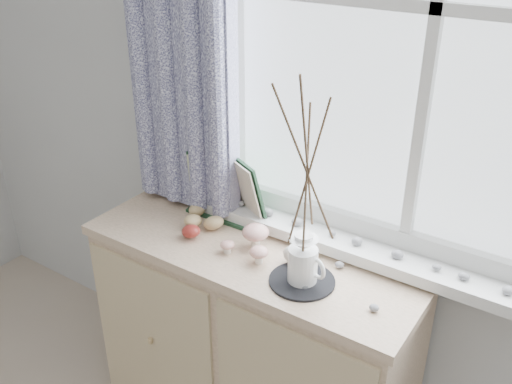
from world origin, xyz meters
TOP-DOWN VIEW (x-y plane):
  - sideboard at (-0.15, 1.75)m, footprint 1.20×0.45m
  - botanical_book at (-0.34, 1.84)m, footprint 0.38×0.14m
  - toadstool_cluster at (-0.13, 1.74)m, footprint 0.18×0.15m
  - wooden_eggs at (-0.38, 1.76)m, footprint 0.17×0.18m
  - songbird_figurine at (0.03, 1.75)m, footprint 0.15×0.07m
  - crocheted_doily at (0.09, 1.68)m, footprint 0.21×0.21m
  - twig_pitcher at (0.09, 1.68)m, footprint 0.32×0.32m
  - sideboard_pebbles at (0.20, 1.71)m, footprint 0.25×0.19m

SIDE VIEW (x-z plane):
  - sideboard at x=-0.15m, z-range 0.00..0.85m
  - crocheted_doily at x=0.09m, z-range 0.85..0.86m
  - sideboard_pebbles at x=0.20m, z-range 0.85..0.87m
  - wooden_eggs at x=-0.38m, z-range 0.84..0.92m
  - songbird_figurine at x=0.03m, z-range 0.85..0.93m
  - toadstool_cluster at x=-0.13m, z-range 0.86..0.94m
  - botanical_book at x=-0.34m, z-range 0.85..1.11m
  - twig_pitcher at x=0.09m, z-range 0.90..1.59m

